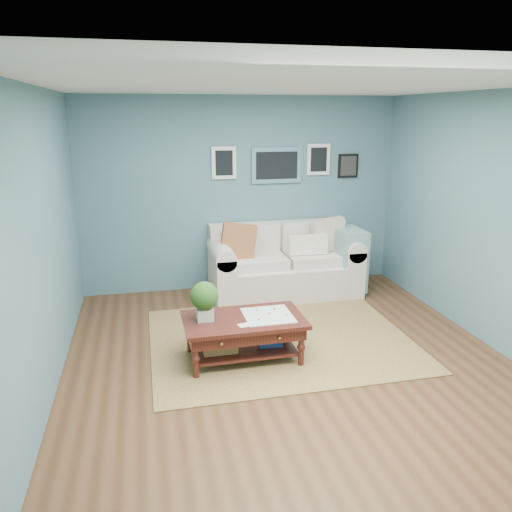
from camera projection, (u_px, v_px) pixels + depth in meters
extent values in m
plane|color=brown|center=(290.00, 364.00, 5.09)|extent=(5.00, 5.00, 0.00)
plane|color=white|center=(296.00, 84.00, 4.34)|extent=(5.00, 5.00, 0.00)
cube|color=slate|center=(242.00, 194.00, 7.06)|extent=(4.50, 0.02, 2.70)
cube|color=slate|center=(446.00, 356.00, 2.37)|extent=(4.50, 0.02, 2.70)
cube|color=slate|center=(39.00, 249.00, 4.23)|extent=(0.02, 5.00, 2.70)
cube|color=slate|center=(500.00, 224.00, 5.19)|extent=(0.02, 5.00, 2.70)
cube|color=slate|center=(277.00, 165.00, 7.03)|extent=(0.72, 0.03, 0.50)
cube|color=black|center=(277.00, 165.00, 7.01)|extent=(0.60, 0.01, 0.38)
cube|color=white|center=(224.00, 163.00, 6.85)|extent=(0.34, 0.03, 0.44)
cube|color=white|center=(318.00, 159.00, 7.14)|extent=(0.34, 0.03, 0.44)
cube|color=black|center=(348.00, 166.00, 7.27)|extent=(0.30, 0.03, 0.34)
cube|color=brown|center=(280.00, 339.00, 5.62)|extent=(2.86, 2.29, 0.01)
cube|color=beige|center=(284.00, 279.00, 6.99)|extent=(1.51, 0.94, 0.45)
cube|color=beige|center=(278.00, 239.00, 7.20)|extent=(1.98, 0.23, 0.51)
cube|color=beige|center=(222.00, 276.00, 6.78)|extent=(0.26, 0.94, 0.66)
cube|color=beige|center=(344.00, 267.00, 7.15)|extent=(0.26, 0.94, 0.66)
cylinder|color=beige|center=(221.00, 252.00, 6.69)|extent=(0.28, 0.94, 0.28)
cylinder|color=beige|center=(345.00, 245.00, 7.06)|extent=(0.28, 0.94, 0.28)
cube|color=beige|center=(257.00, 262.00, 6.77)|extent=(0.77, 0.60, 0.14)
cube|color=beige|center=(314.00, 258.00, 6.94)|extent=(0.77, 0.60, 0.14)
cube|color=beige|center=(252.00, 238.00, 6.98)|extent=(0.77, 0.13, 0.38)
cube|color=beige|center=(308.00, 235.00, 7.15)|extent=(0.77, 0.13, 0.38)
cube|color=#AF592A|center=(238.00, 241.00, 6.64)|extent=(0.52, 0.18, 0.51)
cube|color=beige|center=(328.00, 234.00, 6.99)|extent=(0.50, 0.19, 0.49)
cube|color=white|center=(308.00, 245.00, 6.82)|extent=(0.53, 0.13, 0.26)
cube|color=#76A4A5|center=(348.00, 259.00, 6.99)|extent=(0.36, 0.59, 0.85)
cube|color=black|center=(244.00, 320.00, 5.06)|extent=(1.23, 0.72, 0.04)
cube|color=black|center=(244.00, 327.00, 5.09)|extent=(1.15, 0.64, 0.12)
cube|color=black|center=(244.00, 349.00, 5.15)|extent=(1.04, 0.54, 0.03)
sphere|color=gold|center=(222.00, 344.00, 4.72)|extent=(0.03, 0.03, 0.03)
sphere|color=gold|center=(279.00, 338.00, 4.84)|extent=(0.03, 0.03, 0.03)
cylinder|color=black|center=(196.00, 358.00, 4.75)|extent=(0.06, 0.06, 0.42)
cylinder|color=black|center=(301.00, 347.00, 4.99)|extent=(0.06, 0.06, 0.42)
cylinder|color=black|center=(190.00, 334.00, 5.27)|extent=(0.06, 0.06, 0.42)
cylinder|color=black|center=(286.00, 325.00, 5.50)|extent=(0.06, 0.06, 0.42)
cube|color=beige|center=(205.00, 314.00, 5.00)|extent=(0.16, 0.16, 0.12)
sphere|color=#265015|center=(204.00, 296.00, 4.95)|extent=(0.29, 0.29, 0.29)
cube|color=white|center=(268.00, 315.00, 5.11)|extent=(0.49, 0.49, 0.01)
cube|color=#9A6B3B|center=(219.00, 341.00, 5.07)|extent=(0.35, 0.25, 0.20)
cube|color=navy|center=(270.00, 339.00, 5.22)|extent=(0.25, 0.19, 0.11)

